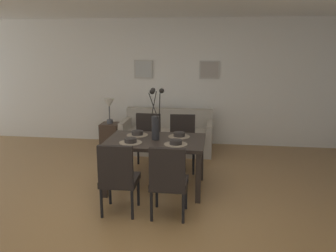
{
  "coord_description": "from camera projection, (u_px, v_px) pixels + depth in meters",
  "views": [
    {
      "loc": [
        0.98,
        -4.08,
        2.06
      ],
      "look_at": [
        0.3,
        0.81,
        0.92
      ],
      "focal_mm": 37.46,
      "sensor_mm": 36.0,
      "label": 1
    }
  ],
  "objects": [
    {
      "name": "centerpiece_vase",
      "position": [
        156.0,
        120.0,
        4.95
      ],
      "size": [
        0.21,
        0.23,
        0.73
      ],
      "color": "#232326",
      "rests_on": "dining_table"
    },
    {
      "name": "bowl_near_right",
      "position": [
        137.0,
        133.0,
        5.25
      ],
      "size": [
        0.17,
        0.17,
        0.07
      ],
      "color": "#2D2826",
      "rests_on": "dining_table"
    },
    {
      "name": "bowl_far_left",
      "position": [
        176.0,
        142.0,
        4.76
      ],
      "size": [
        0.17,
        0.17,
        0.07
      ],
      "color": "#2D2826",
      "rests_on": "dining_table"
    },
    {
      "name": "bowl_far_right",
      "position": [
        179.0,
        134.0,
        5.17
      ],
      "size": [
        0.17,
        0.17,
        0.07
      ],
      "color": "#2D2826",
      "rests_on": "dining_table"
    },
    {
      "name": "placemat_near_right",
      "position": [
        137.0,
        135.0,
        5.26
      ],
      "size": [
        0.32,
        0.32,
        0.01
      ],
      "primitive_type": "cylinder",
      "color": "#7F705B",
      "rests_on": "dining_table"
    },
    {
      "name": "framed_picture_left",
      "position": [
        143.0,
        69.0,
        7.32
      ],
      "size": [
        0.39,
        0.03,
        0.38
      ],
      "color": "#B2ADA3"
    },
    {
      "name": "dining_chair_far_right",
      "position": [
        182.0,
        140.0,
        5.86
      ],
      "size": [
        0.47,
        0.47,
        0.92
      ],
      "color": "black",
      "rests_on": "ground"
    },
    {
      "name": "placemat_far_left",
      "position": [
        176.0,
        144.0,
        4.77
      ],
      "size": [
        0.32,
        0.32,
        0.01
      ],
      "primitive_type": "cylinder",
      "color": "#7F705B",
      "rests_on": "dining_table"
    },
    {
      "name": "ground_plane",
      "position": [
        136.0,
        208.0,
        4.53
      ],
      "size": [
        9.0,
        9.0,
        0.0
      ],
      "primitive_type": "plane",
      "color": "olive"
    },
    {
      "name": "bowl_near_left",
      "position": [
        131.0,
        140.0,
        4.84
      ],
      "size": [
        0.17,
        0.17,
        0.07
      ],
      "color": "#2D2826",
      "rests_on": "dining_table"
    },
    {
      "name": "dining_table",
      "position": [
        156.0,
        145.0,
        5.04
      ],
      "size": [
        1.4,
        0.94,
        0.74
      ],
      "color": "black",
      "rests_on": "ground"
    },
    {
      "name": "dining_chair_near_right",
      "position": [
        147.0,
        138.0,
        5.96
      ],
      "size": [
        0.47,
        0.47,
        0.92
      ],
      "color": "black",
      "rests_on": "ground"
    },
    {
      "name": "placemat_near_left",
      "position": [
        131.0,
        143.0,
        4.85
      ],
      "size": [
        0.32,
        0.32,
        0.01
      ],
      "primitive_type": "cylinder",
      "color": "#7F705B",
      "rests_on": "dining_table"
    },
    {
      "name": "back_wall_panel",
      "position": [
        170.0,
        82.0,
        7.38
      ],
      "size": [
        9.0,
        0.1,
        2.6
      ],
      "primitive_type": "cube",
      "color": "silver",
      "rests_on": "ground"
    },
    {
      "name": "framed_picture_center",
      "position": [
        209.0,
        70.0,
        7.14
      ],
      "size": [
        0.41,
        0.03,
        0.37
      ],
      "color": "#B2ADA3"
    },
    {
      "name": "placemat_far_right",
      "position": [
        179.0,
        136.0,
        5.18
      ],
      "size": [
        0.32,
        0.32,
        0.01
      ],
      "primitive_type": "cylinder",
      "color": "#7F705B",
      "rests_on": "dining_table"
    },
    {
      "name": "table_lamp",
      "position": [
        109.0,
        105.0,
        6.97
      ],
      "size": [
        0.22,
        0.22,
        0.51
      ],
      "color": "#4C4C51",
      "rests_on": "side_table"
    },
    {
      "name": "sofa",
      "position": [
        167.0,
        137.0,
        6.96
      ],
      "size": [
        1.76,
        0.84,
        0.8
      ],
      "color": "#A89E8E",
      "rests_on": "ground"
    },
    {
      "name": "side_table",
      "position": [
        110.0,
        136.0,
        7.11
      ],
      "size": [
        0.36,
        0.36,
        0.52
      ],
      "primitive_type": "cube",
      "color": "#3D2D23",
      "rests_on": "ground"
    },
    {
      "name": "dining_chair_near_left",
      "position": [
        118.0,
        176.0,
        4.26
      ],
      "size": [
        0.45,
        0.45,
        0.92
      ],
      "color": "black",
      "rests_on": "ground"
    },
    {
      "name": "dining_chair_far_left",
      "position": [
        169.0,
        178.0,
        4.17
      ],
      "size": [
        0.44,
        0.44,
        0.92
      ],
      "color": "black",
      "rests_on": "ground"
    }
  ]
}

